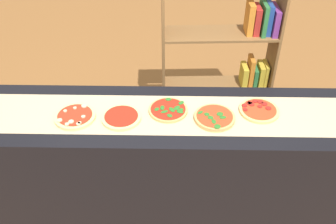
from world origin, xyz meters
The scene contains 9 objects.
ground_plane centered at (0.00, 0.00, 0.00)m, with size 12.00×12.00×0.00m, color brown.
counter centered at (0.00, 0.00, 0.46)m, with size 2.53×0.56×0.92m, color black.
parchment_paper centered at (0.00, 0.00, 0.92)m, with size 2.24×0.36×0.00m, color tan.
pizza_mushroom_0 centered at (-0.52, -0.04, 0.93)m, with size 0.23×0.23×0.03m.
pizza_plain_1 centered at (-0.26, -0.04, 0.93)m, with size 0.23×0.23×0.02m.
pizza_spinach_2 centered at (0.00, 0.03, 0.93)m, with size 0.23×0.23×0.02m.
pizza_spinach_3 centered at (0.26, -0.04, 0.93)m, with size 0.23×0.24×0.03m.
pizza_pepperoni_4 centered at (0.52, 0.04, 0.93)m, with size 0.23×0.23×0.02m.
bookshelf centered at (0.49, 0.93, 0.68)m, with size 0.88×0.30×1.43m.
Camera 1 is at (0.03, -1.74, 2.34)m, focal length 41.97 mm.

